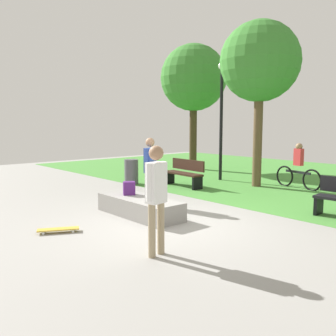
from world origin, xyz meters
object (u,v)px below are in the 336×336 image
at_px(backpack_on_ledge, 129,188).
at_px(tree_leaning_ash, 194,78).
at_px(skateboard_by_ledge, 58,229).
at_px(concrete_ledge, 140,207).
at_px(lamp_post, 221,110).
at_px(park_bench_far_right, 184,172).
at_px(skater_performing_trick, 156,191).
at_px(skater_watching, 150,166).
at_px(cyclist_on_bicycle, 298,169).
at_px(trash_bin, 131,172).
at_px(tree_slender_maple, 260,63).

distance_m(backpack_on_ledge, tree_leaning_ash, 9.45).
bearing_deg(skateboard_by_ledge, tree_leaning_ash, 120.57).
xyz_separation_m(concrete_ledge, skateboard_by_ledge, (0.02, -2.02, -0.15)).
relative_size(backpack_on_ledge, lamp_post, 0.07).
relative_size(backpack_on_ledge, park_bench_far_right, 0.20).
bearing_deg(skater_performing_trick, skater_watching, 142.89).
height_order(skater_performing_trick, cyclist_on_bicycle, skater_performing_trick).
distance_m(tree_leaning_ash, lamp_post, 3.80).
bearing_deg(cyclist_on_bicycle, trash_bin, -139.67).
bearing_deg(park_bench_far_right, tree_leaning_ash, 131.54).
xyz_separation_m(skater_performing_trick, trash_bin, (-6.10, 3.89, -0.63)).
height_order(backpack_on_ledge, skater_performing_trick, skater_performing_trick).
relative_size(skater_watching, skateboard_by_ledge, 2.20).
relative_size(tree_slender_maple, tree_leaning_ash, 0.96).
distance_m(skateboard_by_ledge, lamp_post, 8.37).
relative_size(skater_performing_trick, skateboard_by_ledge, 2.24).
bearing_deg(park_bench_far_right, concrete_ledge, -58.28).
bearing_deg(tree_slender_maple, concrete_ledge, -83.55).
bearing_deg(park_bench_far_right, skateboard_by_ledge, -68.34).
relative_size(tree_slender_maple, trash_bin, 6.30).
height_order(tree_leaning_ash, lamp_post, tree_leaning_ash).
xyz_separation_m(tree_slender_maple, trash_bin, (-3.20, -2.92, -3.68)).
bearing_deg(lamp_post, park_bench_far_right, -85.67).
xyz_separation_m(skateboard_by_ledge, trash_bin, (-3.83, 4.53, 0.37)).
bearing_deg(tree_leaning_ash, trash_bin, -70.99).
bearing_deg(trash_bin, tree_slender_maple, 42.41).
distance_m(concrete_ledge, skater_performing_trick, 2.80).
height_order(backpack_on_ledge, lamp_post, lamp_post).
distance_m(skateboard_by_ledge, tree_leaning_ash, 11.47).
bearing_deg(cyclist_on_bicycle, tree_leaning_ash, 170.08).
distance_m(skater_watching, park_bench_far_right, 3.10).
distance_m(park_bench_far_right, lamp_post, 2.96).
height_order(concrete_ledge, skater_watching, skater_watching).
height_order(backpack_on_ledge, trash_bin, trash_bin).
bearing_deg(skateboard_by_ledge, cyclist_on_bicycle, 86.67).
xyz_separation_m(lamp_post, cyclist_on_bicycle, (2.85, 0.59, -2.00)).
distance_m(park_bench_far_right, tree_slender_maple, 4.38).
distance_m(tree_leaning_ash, cyclist_on_bicycle, 6.97).
height_order(skater_performing_trick, skateboard_by_ledge, skater_performing_trick).
distance_m(backpack_on_ledge, skater_performing_trick, 3.10).
bearing_deg(skater_performing_trick, tree_slender_maple, 113.04).
xyz_separation_m(backpack_on_ledge, skateboard_by_ledge, (0.46, -2.04, -0.52)).
height_order(concrete_ledge, skater_performing_trick, skater_performing_trick).
height_order(skateboard_by_ledge, trash_bin, trash_bin).
xyz_separation_m(skater_performing_trick, lamp_post, (-4.63, 6.95, 1.57)).
bearing_deg(tree_slender_maple, park_bench_far_right, -130.14).
distance_m(backpack_on_ledge, skater_watching, 1.02).
bearing_deg(trash_bin, skater_performing_trick, -32.52).
relative_size(concrete_ledge, skateboard_by_ledge, 2.87).
height_order(skater_watching, tree_leaning_ash, tree_leaning_ash).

